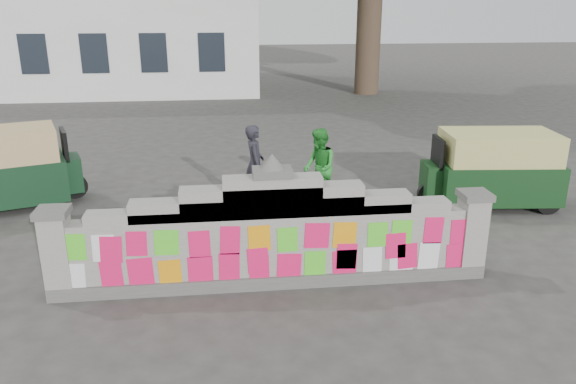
% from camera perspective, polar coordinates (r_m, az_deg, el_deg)
% --- Properties ---
extents(ground, '(100.00, 100.00, 0.00)m').
position_cam_1_polar(ground, '(8.50, -1.50, -9.30)').
color(ground, '#383533').
rests_on(ground, ground).
extents(parapet_wall, '(6.48, 0.44, 2.01)m').
position_cam_1_polar(parapet_wall, '(8.17, -1.54, -4.67)').
color(parapet_wall, '#4C4C49').
rests_on(parapet_wall, ground).
extents(building, '(16.00, 10.00, 8.90)m').
position_cam_1_polar(building, '(30.13, -19.89, 17.71)').
color(building, silver).
rests_on(building, ground).
extents(cyclist_bike, '(1.73, 0.65, 0.90)m').
position_cam_1_polar(cyclist_bike, '(11.12, -3.34, 0.12)').
color(cyclist_bike, black).
rests_on(cyclist_bike, ground).
extents(cyclist_rider, '(0.38, 0.57, 1.52)m').
position_cam_1_polar(cyclist_rider, '(11.03, -3.37, 1.66)').
color(cyclist_rider, '#24222A').
rests_on(cyclist_rider, ground).
extents(pedestrian, '(0.68, 0.83, 1.59)m').
position_cam_1_polar(pedestrian, '(11.49, 3.19, 2.53)').
color(pedestrian, green).
rests_on(pedestrian, ground).
extents(rickshaw_left, '(2.99, 2.09, 1.61)m').
position_cam_1_polar(rickshaw_left, '(12.66, -27.05, 2.18)').
color(rickshaw_left, black).
rests_on(rickshaw_left, ground).
extents(rickshaw_right, '(2.83, 1.51, 1.54)m').
position_cam_1_polar(rickshaw_right, '(12.16, 20.12, 2.31)').
color(rickshaw_right, '#113415').
rests_on(rickshaw_right, ground).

